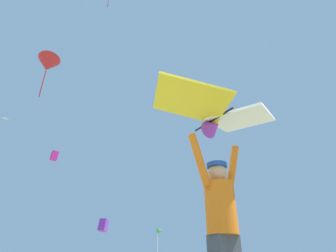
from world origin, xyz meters
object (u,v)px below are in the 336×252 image
at_px(held_stunt_kite, 217,114).
at_px(distant_kite_purple_high_left, 103,225).
at_px(kite_flyer_person, 222,223).
at_px(distant_kite_red_mid_left, 48,64).
at_px(distant_kite_white_overhead_distant, 5,118).
at_px(distant_kite_magenta_high_right, 54,156).
at_px(marker_flag, 160,234).

relative_size(held_stunt_kite, distant_kite_purple_high_left, 1.57).
xyz_separation_m(kite_flyer_person, held_stunt_kite, (0.00, -0.08, 1.32)).
bearing_deg(distant_kite_red_mid_left, distant_kite_white_overhead_distant, 95.73).
height_order(kite_flyer_person, distant_kite_purple_high_left, distant_kite_purple_high_left).
bearing_deg(kite_flyer_person, distant_kite_purple_high_left, 73.06).
relative_size(distant_kite_magenta_high_right, marker_flag, 0.64).
distance_m(kite_flyer_person, distant_kite_red_mid_left, 16.78).
height_order(distant_kite_magenta_high_right, distant_kite_purple_high_left, distant_kite_magenta_high_right).
distance_m(distant_kite_red_mid_left, distant_kite_magenta_high_right, 22.63).
height_order(kite_flyer_person, marker_flag, marker_flag).
relative_size(held_stunt_kite, distant_kite_magenta_high_right, 1.46).
xyz_separation_m(held_stunt_kite, distant_kite_purple_high_left, (7.49, 24.69, 1.76)).
bearing_deg(held_stunt_kite, distant_kite_white_overhead_distant, 96.04).
relative_size(distant_kite_purple_high_left, distant_kite_white_overhead_distant, 1.55).
height_order(distant_kite_red_mid_left, distant_kite_purple_high_left, distant_kite_red_mid_left).
relative_size(held_stunt_kite, distant_kite_red_mid_left, 0.64).
height_order(kite_flyer_person, distant_kite_red_mid_left, distant_kite_red_mid_left).
relative_size(distant_kite_red_mid_left, distant_kite_white_overhead_distant, 3.83).
bearing_deg(kite_flyer_person, distant_kite_red_mid_left, 96.62).
relative_size(kite_flyer_person, distant_kite_magenta_high_right, 1.44).
xyz_separation_m(distant_kite_red_mid_left, distant_kite_purple_high_left, (8.98, 11.82, -7.69)).
distance_m(kite_flyer_person, distant_kite_purple_high_left, 25.91).
height_order(distant_kite_magenta_high_right, distant_kite_white_overhead_distant, distant_kite_white_overhead_distant).
relative_size(distant_kite_red_mid_left, distant_kite_purple_high_left, 2.47).
xyz_separation_m(held_stunt_kite, distant_kite_magenta_high_right, (3.17, 34.92, 11.52)).
distance_m(held_stunt_kite, marker_flag, 10.41).
xyz_separation_m(kite_flyer_person, distant_kite_red_mid_left, (-1.48, 12.78, 10.77)).
distance_m(kite_flyer_person, distant_kite_magenta_high_right, 37.26).
relative_size(held_stunt_kite, marker_flag, 0.94).
bearing_deg(held_stunt_kite, distant_kite_magenta_high_right, 84.81).
relative_size(kite_flyer_person, marker_flag, 0.92).
bearing_deg(kite_flyer_person, marker_flag, 62.71).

